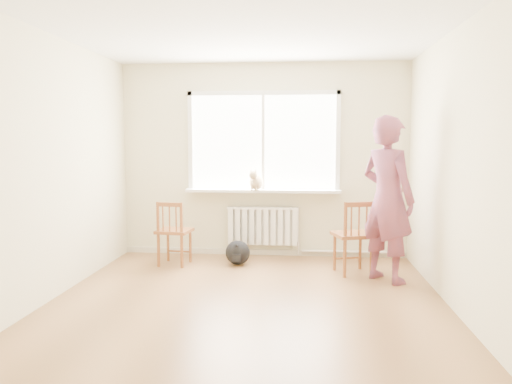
% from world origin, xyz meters
% --- Properties ---
extents(floor, '(4.50, 4.50, 0.00)m').
position_xyz_m(floor, '(0.00, 0.00, 0.00)').
color(floor, olive).
rests_on(floor, ground).
extents(ceiling, '(4.50, 4.50, 0.00)m').
position_xyz_m(ceiling, '(0.00, 0.00, 2.70)').
color(ceiling, white).
rests_on(ceiling, back_wall).
extents(back_wall, '(4.00, 0.01, 2.70)m').
position_xyz_m(back_wall, '(0.00, 2.25, 1.35)').
color(back_wall, beige).
rests_on(back_wall, ground).
extents(window, '(2.12, 0.05, 1.42)m').
position_xyz_m(window, '(0.00, 2.22, 1.66)').
color(window, white).
rests_on(window, back_wall).
extents(windowsill, '(2.15, 0.22, 0.04)m').
position_xyz_m(windowsill, '(0.00, 2.14, 0.93)').
color(windowsill, white).
rests_on(windowsill, back_wall).
extents(radiator, '(1.00, 0.12, 0.55)m').
position_xyz_m(radiator, '(0.00, 2.16, 0.44)').
color(radiator, white).
rests_on(radiator, back_wall).
extents(heating_pipe, '(1.40, 0.04, 0.04)m').
position_xyz_m(heating_pipe, '(1.25, 2.19, 0.08)').
color(heating_pipe, silver).
rests_on(heating_pipe, back_wall).
extents(baseboard, '(4.00, 0.03, 0.08)m').
position_xyz_m(baseboard, '(0.00, 2.23, 0.04)').
color(baseboard, beige).
rests_on(baseboard, ground).
extents(chair_left, '(0.46, 0.45, 0.85)m').
position_xyz_m(chair_left, '(-1.12, 1.53, 0.43)').
color(chair_left, '#95532B').
rests_on(chair_left, floor).
extents(chair_right, '(0.55, 0.54, 0.91)m').
position_xyz_m(chair_right, '(1.19, 1.30, 0.46)').
color(chair_right, '#95532B').
rests_on(chair_right, floor).
extents(person, '(0.80, 0.83, 1.91)m').
position_xyz_m(person, '(1.52, 1.05, 0.96)').
color(person, '#AF3A3C').
rests_on(person, floor).
extents(cat, '(0.25, 0.43, 0.29)m').
position_xyz_m(cat, '(-0.09, 2.05, 1.07)').
color(cat, beige).
rests_on(cat, windowsill).
extents(backpack, '(0.38, 0.32, 0.32)m').
position_xyz_m(backpack, '(-0.29, 1.64, 0.16)').
color(backpack, black).
rests_on(backpack, floor).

